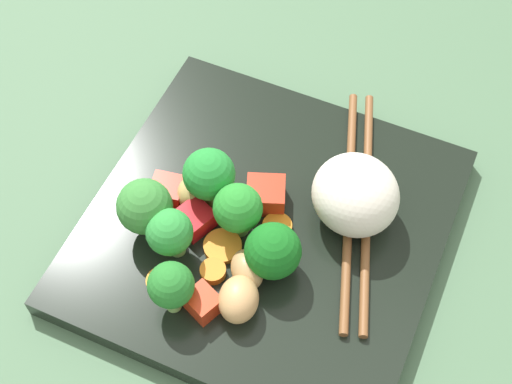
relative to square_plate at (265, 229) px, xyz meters
The scene contains 21 objects.
ground_plane 1.97cm from the square_plate, ahead, with size 110.00×110.00×2.00cm, color #4C7150.
square_plate is the anchor object (origin of this frame).
rice_mound 8.14cm from the square_plate, 123.85° to the left, with size 7.28×6.91×5.77cm, color white.
broccoli_floret_0 4.95cm from the square_plate, 43.59° to the right, with size 3.93×3.93×5.59cm.
broccoli_floret_1 8.84cm from the square_plate, 43.19° to the right, with size 3.70×3.70×5.07cm.
broccoli_floret_2 10.34cm from the square_plate, 60.03° to the right, with size 4.44×4.44×5.78cm.
broccoli_floret_3 5.55cm from the square_plate, 33.67° to the left, with size 4.44×4.44×5.03cm.
broccoli_floret_4 6.73cm from the square_plate, 92.98° to the right, with size 4.25×4.25×6.01cm.
broccoli_floret_5 10.75cm from the square_plate, 17.92° to the right, with size 3.55×3.55×4.90cm.
carrot_slice_0 1.65cm from the square_plate, 74.22° to the left, with size 2.44×2.44×0.53cm, color orange.
carrot_slice_1 9.87cm from the square_plate, 29.20° to the right, with size 2.43×2.43×0.59cm, color orange.
carrot_slice_2 6.35cm from the square_plate, 15.22° to the right, with size 2.06×2.06×0.76cm, color orange.
carrot_slice_3 4.35cm from the square_plate, 29.37° to the right, with size 3.09×3.09×0.54cm, color orange.
pepper_chunk_0 6.06cm from the square_plate, 61.96° to the right, with size 2.77×2.66×1.73cm, color red.
pepper_chunk_1 2.90cm from the square_plate, 153.86° to the right, with size 2.94×3.14×2.16cm, color red.
pepper_chunk_2 8.78cm from the square_plate, 82.35° to the right, with size 2.53×2.73×1.48cm, color red.
pepper_chunk_3 9.15cm from the square_plate, ahead, with size 2.41×2.15×1.88cm, color red.
chicken_piece_0 8.22cm from the square_plate, 11.25° to the left, with size 3.78×3.06×3.01cm, color tan.
chicken_piece_1 5.60cm from the square_plate, 10.18° to the left, with size 3.42×2.48×2.50cm, color tan.
chicken_piece_3 6.92cm from the square_plate, 84.21° to the right, with size 2.91×2.19×2.21cm, color tan.
chopstick_pair 7.91cm from the square_plate, 128.44° to the left, with size 22.53×10.33×0.72cm.
Camera 1 is at (28.59, 13.51, 54.79)cm, focal length 52.75 mm.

